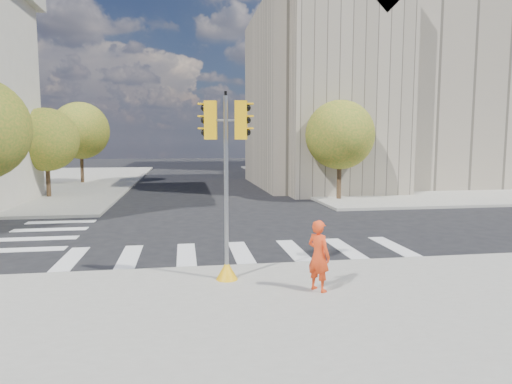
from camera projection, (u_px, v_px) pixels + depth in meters
ground at (237, 239)px, 17.17m from camera, size 160.00×160.00×0.00m
sidewalk_far_right at (404, 177)px, 45.80m from camera, size 28.00×40.00×0.15m
civic_building at (397, 97)px, 37.55m from camera, size 26.00×16.00×19.39m
office_tower at (365, 55)px, 60.14m from camera, size 20.00×18.00×30.00m
tree_lw_mid at (46, 140)px, 28.84m from camera, size 4.00×4.00×5.77m
tree_lw_far at (80, 131)px, 38.56m from camera, size 4.80×4.80×6.95m
tree_re_near at (340, 135)px, 27.70m from camera, size 4.20×4.20×6.16m
tree_re_mid at (293, 133)px, 39.44m from camera, size 4.60×4.60×6.66m
tree_re_far at (268, 139)px, 51.27m from camera, size 4.00×4.00×5.88m
lamp_near at (328, 128)px, 31.64m from camera, size 0.35×0.18×8.11m
lamp_far at (284, 132)px, 45.38m from camera, size 0.35×0.18×8.11m
traffic_signal at (226, 201)px, 11.52m from camera, size 1.08×0.56×4.77m
photographer at (319, 256)px, 10.77m from camera, size 0.68×0.74×1.71m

